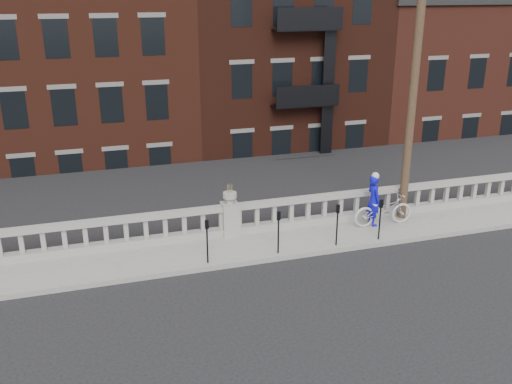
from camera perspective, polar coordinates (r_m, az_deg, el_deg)
ground at (r=15.60m, az=1.22°, el=-10.41°), size 120.00×120.00×0.00m
sidewalk at (r=18.10m, az=-1.80°, el=-5.63°), size 32.00×2.20×0.15m
balustrade at (r=18.71m, az=-2.60°, el=-2.87°), size 28.00×0.34×1.03m
planter_pedestal at (r=18.64m, az=-2.61°, el=-2.33°), size 0.55×0.55×1.76m
lower_level at (r=36.52m, az=-9.61°, el=11.33°), size 80.00×44.00×20.80m
utility_pole at (r=19.63m, az=15.61°, el=11.45°), size 1.60×0.28×10.00m
parking_meter_a at (r=16.72m, az=-4.92°, el=-4.47°), size 0.10×0.09×1.36m
parking_meter_b at (r=17.27m, az=2.26°, el=-3.59°), size 0.10×0.09×1.36m
parking_meter_c at (r=17.97m, az=8.14°, el=-2.82°), size 0.10×0.09×1.36m
parking_meter_d at (r=18.63m, az=12.32°, el=-2.26°), size 0.10×0.09×1.36m
bicycle at (r=19.91m, az=12.61°, el=-1.71°), size 2.14×0.80×1.11m
cyclist at (r=19.74m, az=11.68°, el=-0.81°), size 0.44×0.66×1.77m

